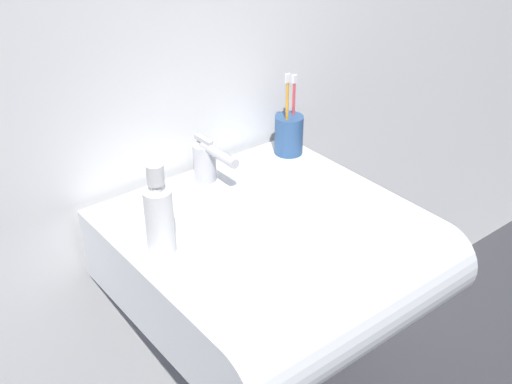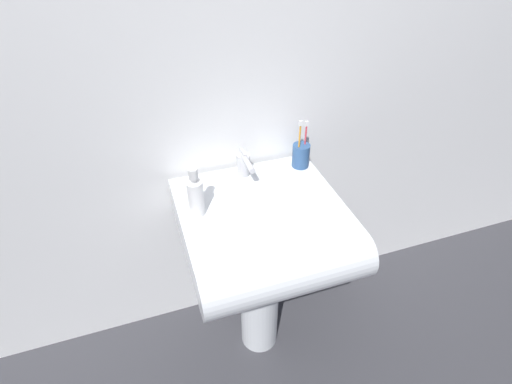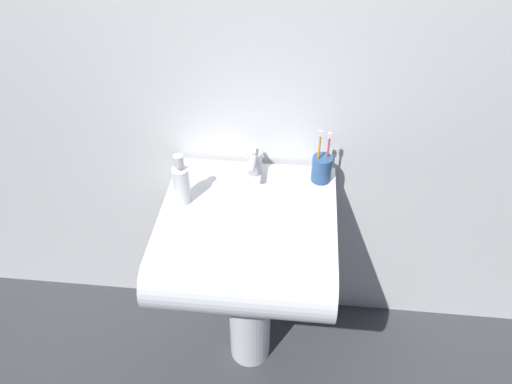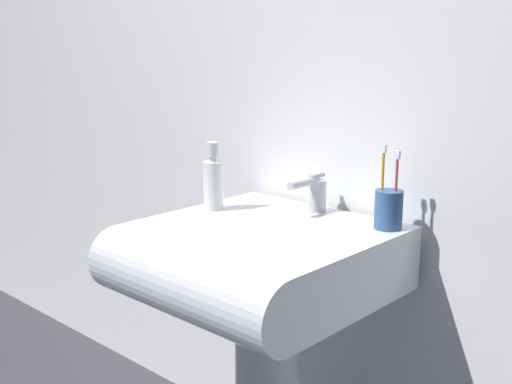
% 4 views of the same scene
% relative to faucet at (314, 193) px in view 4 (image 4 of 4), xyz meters
% --- Properties ---
extents(wall_back, '(5.00, 0.05, 2.40)m').
position_rel_faucet_xyz_m(wall_back, '(0.00, 0.11, 0.32)').
color(wall_back, white).
rests_on(wall_back, ground).
extents(sink_basin, '(0.58, 0.60, 0.16)m').
position_rel_faucet_xyz_m(sink_basin, '(0.00, -0.25, -0.13)').
color(sink_basin, white).
rests_on(sink_basin, sink_pedestal).
extents(faucet, '(0.05, 0.14, 0.10)m').
position_rel_faucet_xyz_m(faucet, '(0.00, 0.00, 0.00)').
color(faucet, '#B7B7BC').
rests_on(faucet, sink_basin).
extents(toothbrush_cup, '(0.07, 0.07, 0.21)m').
position_rel_faucet_xyz_m(toothbrush_cup, '(0.24, -0.01, -0.00)').
color(toothbrush_cup, '#2D5184').
rests_on(toothbrush_cup, sink_basin).
extents(soap_bottle, '(0.05, 0.05, 0.19)m').
position_rel_faucet_xyz_m(soap_bottle, '(-0.22, -0.17, 0.02)').
color(soap_bottle, white).
rests_on(soap_bottle, sink_basin).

